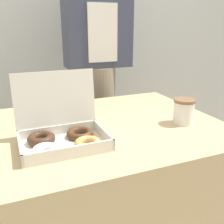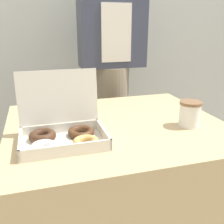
# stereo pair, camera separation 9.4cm
# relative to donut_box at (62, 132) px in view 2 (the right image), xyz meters

# --- Properties ---
(table) EXTENTS (0.93, 0.80, 0.71)m
(table) POSITION_rel_donut_box_xyz_m (0.24, 0.12, -0.40)
(table) COLOR tan
(table) RESTS_ON ground_plane
(donut_box) EXTENTS (0.30, 0.24, 0.25)m
(donut_box) POSITION_rel_donut_box_xyz_m (0.00, 0.00, 0.00)
(donut_box) COLOR silver
(donut_box) RESTS_ON table
(coffee_cup) EXTENTS (0.09, 0.09, 0.11)m
(coffee_cup) POSITION_rel_donut_box_xyz_m (0.53, 0.01, 0.01)
(coffee_cup) COLOR white
(coffee_cup) RESTS_ON table
(person_customer) EXTENTS (0.43, 0.24, 1.64)m
(person_customer) POSITION_rel_donut_box_xyz_m (0.43, 0.82, 0.15)
(person_customer) COLOR gray
(person_customer) RESTS_ON ground_plane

